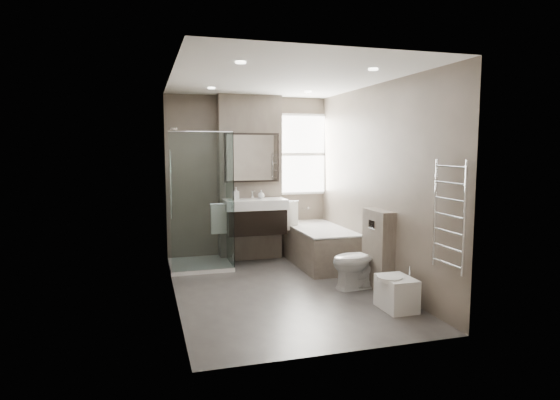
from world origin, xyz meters
name	(u,v)px	position (x,y,z in m)	size (l,w,h in m)	color
room	(281,187)	(0.00, 0.00, 1.30)	(2.70, 3.90, 2.70)	#464240
vanity_pier	(250,178)	(0.00, 1.77, 1.30)	(1.00, 0.25, 2.60)	#655A4F
vanity	(255,216)	(0.00, 1.43, 0.74)	(0.95, 0.47, 0.66)	black
mirror_cabinet	(252,158)	(0.00, 1.61, 1.63)	(0.86, 0.08, 0.76)	black
towel_left	(219,219)	(-0.56, 1.40, 0.72)	(0.24, 0.06, 0.44)	silver
towel_right	(290,216)	(0.56, 1.40, 0.72)	(0.24, 0.06, 0.44)	silver
shower_enclosure	(207,235)	(-0.75, 1.35, 0.49)	(0.90, 0.90, 2.00)	white
bathtub	(319,244)	(0.92, 1.10, 0.32)	(0.75, 1.60, 0.57)	#655A4F
window	(301,154)	(0.90, 1.88, 1.68)	(0.98, 0.06, 1.33)	white
toilet	(359,260)	(0.97, -0.20, 0.36)	(0.40, 0.71, 0.72)	white
cistern_box	(378,249)	(1.21, -0.25, 0.50)	(0.19, 0.55, 1.00)	#655A4F
bidet	(396,292)	(1.01, -1.05, 0.19)	(0.40, 0.45, 0.48)	white
towel_radiator	(449,215)	(1.25, -1.60, 1.12)	(0.03, 0.49, 1.10)	silver
soap_bottle_a	(236,193)	(-0.28, 1.46, 1.09)	(0.08, 0.09, 0.19)	white
soap_bottle_b	(261,194)	(0.12, 1.50, 1.07)	(0.10, 0.10, 0.13)	white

